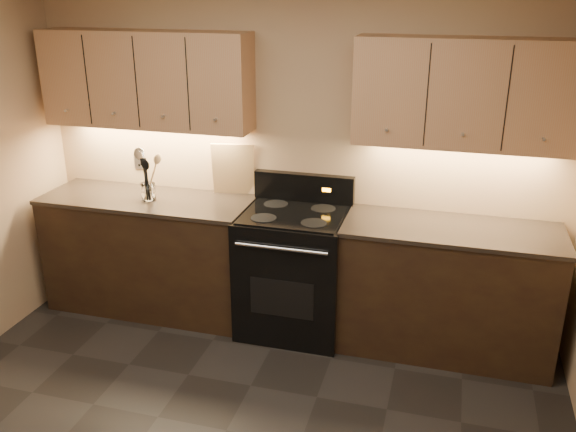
# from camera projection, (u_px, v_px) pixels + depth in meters

# --- Properties ---
(wall_back) EXTENTS (4.00, 0.04, 2.60)m
(wall_back) POSITION_uv_depth(u_px,v_px,m) (295.00, 151.00, 4.52)
(wall_back) COLOR tan
(wall_back) RESTS_ON ground
(counter_left) EXTENTS (1.62, 0.62, 0.93)m
(counter_left) POSITION_uv_depth(u_px,v_px,m) (151.00, 253.00, 4.83)
(counter_left) COLOR black
(counter_left) RESTS_ON ground
(counter_right) EXTENTS (1.46, 0.62, 0.93)m
(counter_right) POSITION_uv_depth(u_px,v_px,m) (447.00, 289.00, 4.25)
(counter_right) COLOR black
(counter_right) RESTS_ON ground
(stove) EXTENTS (0.76, 0.68, 1.14)m
(stove) POSITION_uv_depth(u_px,v_px,m) (294.00, 270.00, 4.51)
(stove) COLOR black
(stove) RESTS_ON ground
(upper_cab_left) EXTENTS (1.60, 0.30, 0.70)m
(upper_cab_left) POSITION_uv_depth(u_px,v_px,m) (146.00, 80.00, 4.48)
(upper_cab_left) COLOR #A77D53
(upper_cab_left) RESTS_ON wall_back
(upper_cab_right) EXTENTS (1.44, 0.30, 0.70)m
(upper_cab_right) POSITION_uv_depth(u_px,v_px,m) (467.00, 94.00, 3.91)
(upper_cab_right) COLOR #A77D53
(upper_cab_right) RESTS_ON wall_back
(outlet_plate) EXTENTS (0.08, 0.01, 0.12)m
(outlet_plate) POSITION_uv_depth(u_px,v_px,m) (139.00, 162.00, 4.91)
(outlet_plate) COLOR #B2B5BA
(outlet_plate) RESTS_ON wall_back
(utensil_crock) EXTENTS (0.12, 0.12, 0.13)m
(utensil_crock) POSITION_uv_depth(u_px,v_px,m) (148.00, 192.00, 4.59)
(utensil_crock) COLOR white
(utensil_crock) RESTS_ON counter_left
(cutting_board) EXTENTS (0.33, 0.14, 0.41)m
(cutting_board) POSITION_uv_depth(u_px,v_px,m) (233.00, 169.00, 4.67)
(cutting_board) COLOR tan
(cutting_board) RESTS_ON counter_left
(wooden_spoon) EXTENTS (0.16, 0.14, 0.35)m
(wooden_spoon) POSITION_uv_depth(u_px,v_px,m) (144.00, 176.00, 4.55)
(wooden_spoon) COLOR tan
(wooden_spoon) RESTS_ON utensil_crock
(black_spoon) EXTENTS (0.10, 0.15, 0.33)m
(black_spoon) POSITION_uv_depth(u_px,v_px,m) (148.00, 177.00, 4.56)
(black_spoon) COLOR black
(black_spoon) RESTS_ON utensil_crock
(black_turner) EXTENTS (0.12, 0.12, 0.33)m
(black_turner) POSITION_uv_depth(u_px,v_px,m) (146.00, 179.00, 4.52)
(black_turner) COLOR black
(black_turner) RESTS_ON utensil_crock
(steel_spatula) EXTENTS (0.17, 0.12, 0.39)m
(steel_spatula) POSITION_uv_depth(u_px,v_px,m) (150.00, 174.00, 4.55)
(steel_spatula) COLOR silver
(steel_spatula) RESTS_ON utensil_crock
(steel_skimmer) EXTENTS (0.21, 0.14, 0.39)m
(steel_skimmer) POSITION_uv_depth(u_px,v_px,m) (151.00, 175.00, 4.52)
(steel_skimmer) COLOR silver
(steel_skimmer) RESTS_ON utensil_crock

